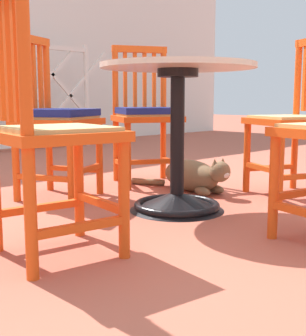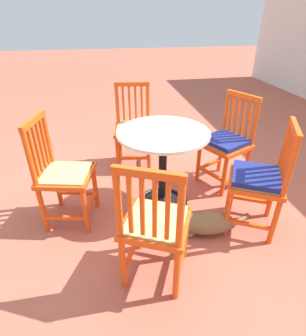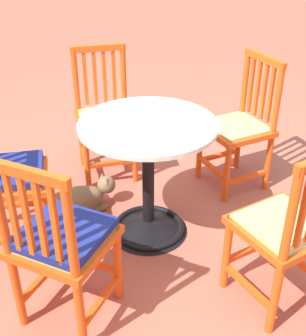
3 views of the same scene
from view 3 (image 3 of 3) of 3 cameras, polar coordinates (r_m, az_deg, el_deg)
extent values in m
plane|color=#AD5642|center=(2.76, 2.18, -8.29)|extent=(24.00, 24.00, 0.00)
cone|color=black|center=(2.75, -0.58, -7.14)|extent=(0.48, 0.48, 0.10)
torus|color=black|center=(2.77, -0.57, -7.55)|extent=(0.44, 0.44, 0.04)
cylinder|color=black|center=(2.56, -0.61, -1.45)|extent=(0.07, 0.07, 0.66)
cylinder|color=black|center=(2.41, -0.65, 4.84)|extent=(0.20, 0.20, 0.04)
cylinder|color=beige|center=(2.40, -0.66, 5.54)|extent=(0.76, 0.76, 0.02)
cylinder|color=#E04C14|center=(2.38, -11.82, -9.55)|extent=(0.04, 0.04, 0.45)
cylinder|color=#E04C14|center=(2.23, -4.50, -12.08)|extent=(0.04, 0.04, 0.45)
cylinder|color=#E04C14|center=(2.04, -17.99, -10.02)|extent=(0.04, 0.04, 0.91)
cylinder|color=#E04C14|center=(1.87, -9.89, -13.23)|extent=(0.04, 0.04, 0.91)
cube|color=#E04C14|center=(2.34, -14.02, -13.51)|extent=(0.18, 0.32, 0.03)
cube|color=#E04C14|center=(2.19, -6.61, -16.42)|extent=(0.18, 0.32, 0.03)
cube|color=#E04C14|center=(2.34, -8.19, -11.80)|extent=(0.32, 0.18, 0.03)
cube|color=#E04C14|center=(2.06, -11.23, -9.26)|extent=(0.54, 0.54, 0.04)
cube|color=tan|center=(2.05, -11.29, -8.79)|extent=(0.47, 0.47, 0.02)
cube|color=#E04C14|center=(1.87, -17.51, -5.43)|extent=(0.03, 0.03, 0.39)
cube|color=#E04C14|center=(1.83, -15.88, -6.00)|extent=(0.03, 0.03, 0.39)
cube|color=#E04C14|center=(1.79, -14.18, -6.59)|extent=(0.03, 0.03, 0.39)
cube|color=#E04C14|center=(1.76, -12.41, -7.20)|extent=(0.03, 0.03, 0.39)
cube|color=#E04C14|center=(1.70, -15.98, -0.61)|extent=(0.35, 0.20, 0.04)
cube|color=navy|center=(2.03, -11.37, -8.14)|extent=(0.48, 0.48, 0.04)
cylinder|color=#E04C14|center=(2.31, 9.43, -10.66)|extent=(0.04, 0.04, 0.45)
cylinder|color=#E04C14|center=(2.51, 15.50, -7.76)|extent=(0.04, 0.04, 0.45)
cylinder|color=#E04C14|center=(1.99, 16.29, -11.00)|extent=(0.04, 0.04, 0.91)
cube|color=#E04C14|center=(2.28, 12.02, -14.60)|extent=(0.34, 0.08, 0.03)
cube|color=#E04C14|center=(2.48, 18.01, -11.30)|extent=(0.34, 0.08, 0.03)
cube|color=#E04C14|center=(2.44, 12.46, -10.16)|extent=(0.08, 0.34, 0.03)
cube|color=#E04C14|center=(2.19, 16.19, -7.34)|extent=(0.45, 0.45, 0.04)
cube|color=tan|center=(2.18, 16.27, -6.88)|extent=(0.40, 0.40, 0.02)
cube|color=#E04C14|center=(1.90, 18.71, -5.09)|extent=(0.02, 0.03, 0.39)
cylinder|color=#E04C14|center=(2.95, 9.46, -0.57)|extent=(0.04, 0.04, 0.45)
cylinder|color=#E04C14|center=(3.19, 5.99, 2.27)|extent=(0.04, 0.04, 0.45)
cylinder|color=#E04C14|center=(3.04, 15.10, 4.64)|extent=(0.04, 0.04, 0.91)
cylinder|color=#E04C14|center=(3.27, 11.31, 7.05)|extent=(0.04, 0.04, 0.91)
cube|color=#E04C14|center=(3.09, 11.91, -1.18)|extent=(0.10, 0.34, 0.03)
cube|color=#E04C14|center=(3.32, 8.41, 1.59)|extent=(0.10, 0.34, 0.03)
cube|color=#E04C14|center=(3.10, 7.59, 0.02)|extent=(0.34, 0.10, 0.03)
cube|color=#E04C14|center=(3.06, 10.59, 4.96)|extent=(0.48, 0.48, 0.04)
cube|color=tan|center=(3.06, 10.63, 5.33)|extent=(0.42, 0.42, 0.02)
cube|color=#E04C14|center=(3.00, 14.85, 9.03)|extent=(0.03, 0.02, 0.39)
cube|color=#E04C14|center=(3.04, 14.03, 9.48)|extent=(0.03, 0.02, 0.39)
cube|color=#E04C14|center=(3.09, 13.24, 9.92)|extent=(0.03, 0.02, 0.39)
cube|color=#E04C14|center=(3.14, 12.47, 10.34)|extent=(0.03, 0.02, 0.39)
cube|color=#E04C14|center=(3.00, 14.13, 13.43)|extent=(0.38, 0.11, 0.04)
cylinder|color=#E04C14|center=(3.13, -2.32, 1.84)|extent=(0.04, 0.04, 0.45)
cylinder|color=#E04C14|center=(3.09, -8.49, 1.07)|extent=(0.04, 0.04, 0.45)
cylinder|color=#E04C14|center=(3.33, -3.67, 8.05)|extent=(0.04, 0.04, 0.91)
cylinder|color=#E04C14|center=(3.29, -9.52, 7.39)|extent=(0.04, 0.04, 0.91)
cube|color=#E04C14|center=(3.32, -2.92, 1.93)|extent=(0.32, 0.17, 0.03)
cube|color=#E04C14|center=(3.28, -8.74, 1.20)|extent=(0.32, 0.17, 0.03)
cube|color=#E04C14|center=(3.14, -5.34, 0.58)|extent=(0.17, 0.32, 0.03)
cube|color=#E04C14|center=(3.17, -6.09, 6.19)|extent=(0.53, 0.53, 0.04)
cube|color=tan|center=(3.16, -6.11, 6.55)|extent=(0.46, 0.46, 0.02)
cube|color=#E04C14|center=(3.24, -5.00, 11.59)|extent=(0.03, 0.03, 0.39)
cube|color=#E04C14|center=(3.23, -6.21, 11.47)|extent=(0.03, 0.03, 0.39)
cube|color=#E04C14|center=(3.23, -7.43, 11.34)|extent=(0.03, 0.03, 0.39)
cube|color=#E04C14|center=(3.22, -8.65, 11.21)|extent=(0.03, 0.03, 0.39)
cube|color=#E04C14|center=(3.17, -7.06, 14.99)|extent=(0.19, 0.36, 0.04)
cylinder|color=#E04C14|center=(2.81, -13.48, -2.78)|extent=(0.04, 0.04, 0.45)
cylinder|color=#E04C14|center=(2.53, -13.50, -6.96)|extent=(0.04, 0.04, 0.45)
cube|color=#E04C14|center=(2.88, -16.66, -4.53)|extent=(0.18, 0.31, 0.03)
cube|color=#E04C14|center=(2.60, -17.03, -8.78)|extent=(0.18, 0.31, 0.03)
cube|color=#E04C14|center=(2.70, -13.35, -5.71)|extent=(0.31, 0.18, 0.03)
cube|color=#E04C14|center=(2.58, -17.80, -1.36)|extent=(0.54, 0.54, 0.04)
cube|color=tan|center=(2.57, -17.87, -0.95)|extent=(0.47, 0.47, 0.02)
cube|color=navy|center=(2.55, -17.98, -0.38)|extent=(0.49, 0.49, 0.04)
ellipsoid|color=brown|center=(2.90, -10.37, -4.41)|extent=(0.26, 0.46, 0.19)
ellipsoid|color=silver|center=(2.93, -8.54, -4.00)|extent=(0.17, 0.20, 0.14)
sphere|color=brown|center=(2.94, -5.98, -2.12)|extent=(0.12, 0.12, 0.12)
ellipsoid|color=silver|center=(2.96, -5.24, -2.09)|extent=(0.06, 0.05, 0.04)
cone|color=brown|center=(2.93, -6.52, -1.01)|extent=(0.04, 0.04, 0.04)
cone|color=brown|center=(2.88, -5.97, -1.58)|extent=(0.04, 0.04, 0.04)
ellipsoid|color=brown|center=(3.02, -7.76, -4.02)|extent=(0.07, 0.13, 0.05)
ellipsoid|color=brown|center=(2.94, -6.86, -5.08)|extent=(0.07, 0.13, 0.05)
cylinder|color=brown|center=(2.80, -15.36, -8.47)|extent=(0.14, 0.21, 0.04)
camera|label=1|loc=(3.14, 45.89, -1.35)|focal=49.67mm
camera|label=2|loc=(4.11, -14.89, 27.62)|focal=29.01mm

